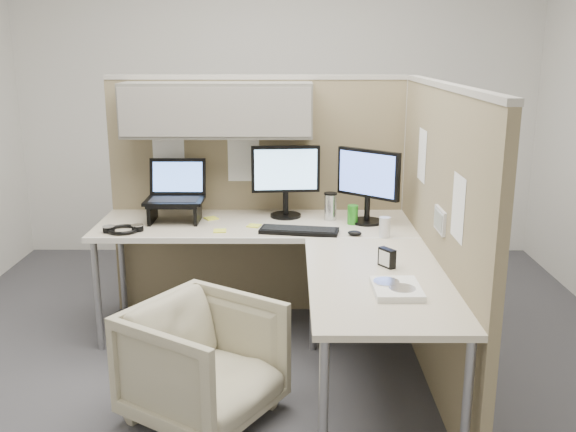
{
  "coord_description": "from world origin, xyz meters",
  "views": [
    {
      "loc": [
        0.12,
        -3.36,
        1.8
      ],
      "look_at": [
        0.1,
        0.25,
        0.85
      ],
      "focal_mm": 40.0,
      "sensor_mm": 36.0,
      "label": 1
    }
  ],
  "objects_px": {
    "desk": "(292,249)",
    "keyboard": "(299,231)",
    "office_chair": "(203,357)",
    "monitor_left": "(286,175)"
  },
  "relations": [
    {
      "from": "keyboard",
      "to": "desk",
      "type": "bearing_deg",
      "value": -92.71
    },
    {
      "from": "keyboard",
      "to": "office_chair",
      "type": "bearing_deg",
      "value": -111.0
    },
    {
      "from": "desk",
      "to": "monitor_left",
      "type": "bearing_deg",
      "value": 94.29
    },
    {
      "from": "office_chair",
      "to": "keyboard",
      "type": "height_order",
      "value": "keyboard"
    },
    {
      "from": "office_chair",
      "to": "monitor_left",
      "type": "distance_m",
      "value": 1.42
    },
    {
      "from": "office_chair",
      "to": "monitor_left",
      "type": "bearing_deg",
      "value": 14.4
    },
    {
      "from": "desk",
      "to": "office_chair",
      "type": "bearing_deg",
      "value": -125.19
    },
    {
      "from": "desk",
      "to": "keyboard",
      "type": "relative_size",
      "value": 4.29
    },
    {
      "from": "desk",
      "to": "office_chair",
      "type": "relative_size",
      "value": 3.06
    },
    {
      "from": "office_chair",
      "to": "keyboard",
      "type": "bearing_deg",
      "value": 2.3
    }
  ]
}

